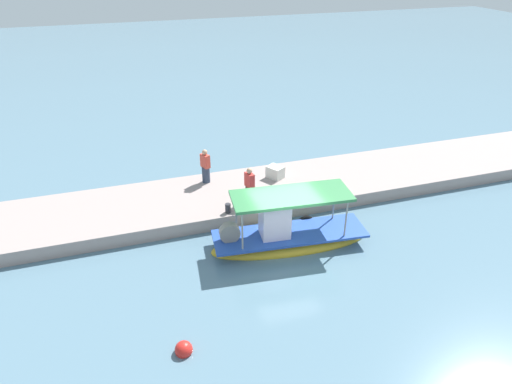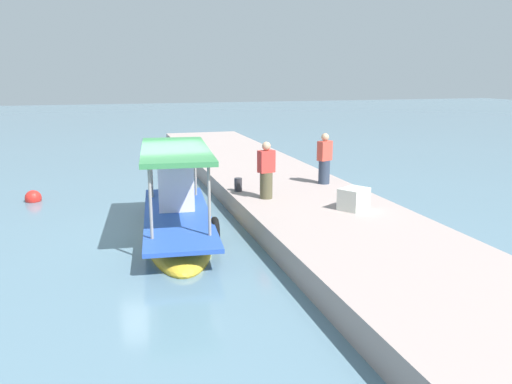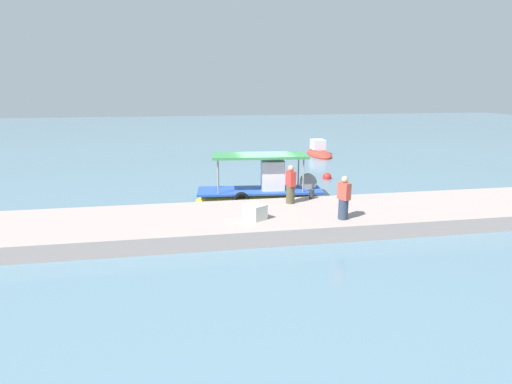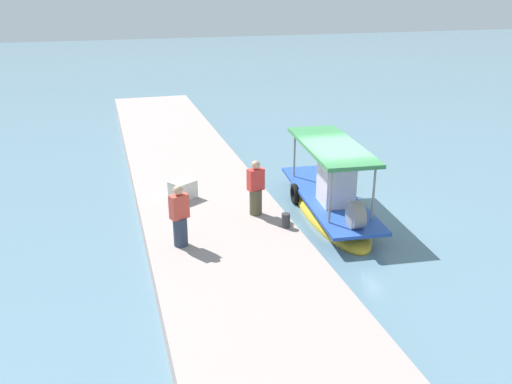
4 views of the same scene
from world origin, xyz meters
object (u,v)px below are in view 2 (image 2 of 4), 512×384
at_px(fisherman_near_bollard, 324,161).
at_px(marker_buoy, 33,198).
at_px(fisherman_by_crate, 266,173).
at_px(main_fishing_boat, 178,218).
at_px(mooring_bollard, 238,185).
at_px(cargo_crate, 354,199).

distance_m(fisherman_near_bollard, marker_buoy, 9.78).
bearing_deg(marker_buoy, fisherman_by_crate, -120.96).
distance_m(main_fishing_boat, mooring_bollard, 2.87).
bearing_deg(cargo_crate, fisherman_by_crate, 45.28).
height_order(fisherman_by_crate, marker_buoy, fisherman_by_crate).
height_order(mooring_bollard, marker_buoy, mooring_bollard).
height_order(main_fishing_boat, marker_buoy, main_fishing_boat).
xyz_separation_m(main_fishing_boat, mooring_bollard, (1.86, -2.15, 0.39)).
bearing_deg(cargo_crate, fisherman_near_bollard, -9.79).
bearing_deg(mooring_bollard, marker_buoy, 64.64).
xyz_separation_m(fisherman_by_crate, marker_buoy, (4.12, 6.87, -1.25)).
xyz_separation_m(mooring_bollard, marker_buoy, (2.99, 6.31, -0.70)).
relative_size(fisherman_near_bollard, cargo_crate, 2.23).
bearing_deg(main_fishing_boat, fisherman_by_crate, -74.81).
bearing_deg(mooring_bollard, fisherman_by_crate, -153.77).
height_order(fisherman_by_crate, mooring_bollard, fisherman_by_crate).
bearing_deg(fisherman_near_bollard, fisherman_by_crate, 120.18).
distance_m(mooring_bollard, marker_buoy, 7.02).
bearing_deg(fisherman_near_bollard, main_fishing_boat, 112.73).
xyz_separation_m(fisherman_by_crate, cargo_crate, (-1.86, -1.88, -0.46)).
bearing_deg(mooring_bollard, cargo_crate, -140.83).
height_order(cargo_crate, marker_buoy, cargo_crate).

